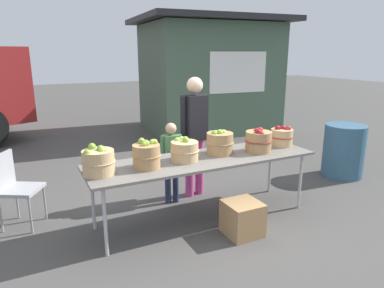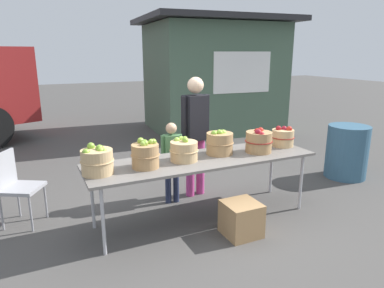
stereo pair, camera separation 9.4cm
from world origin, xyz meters
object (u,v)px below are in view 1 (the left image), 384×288
at_px(apple_basket_red_0, 258,141).
at_px(folding_chair, 14,184).
at_px(trash_barrel, 344,151).
at_px(market_table, 204,161).
at_px(apple_basket_green_0, 98,161).
at_px(produce_crate, 242,218).
at_px(apple_basket_green_3, 220,143).
at_px(apple_basket_red_1, 282,137).
at_px(apple_basket_green_2, 185,151).
at_px(vendor_adult, 195,128).
at_px(apple_basket_green_1, 147,155).
at_px(child_customer, 171,157).

height_order(apple_basket_red_0, folding_chair, apple_basket_red_0).
bearing_deg(trash_barrel, market_table, -173.33).
bearing_deg(apple_basket_green_0, produce_crate, -20.28).
bearing_deg(apple_basket_green_3, apple_basket_green_0, -176.22).
bearing_deg(apple_basket_red_0, market_table, 175.94).
xyz_separation_m(apple_basket_red_0, apple_basket_red_1, (0.45, 0.10, -0.02)).
xyz_separation_m(apple_basket_green_2, vendor_adult, (0.47, 0.67, 0.09)).
distance_m(apple_basket_green_1, vendor_adult, 1.18).
height_order(apple_basket_green_2, child_customer, child_customer).
relative_size(apple_basket_green_0, child_customer, 0.31).
height_order(market_table, apple_basket_green_0, apple_basket_green_0).
bearing_deg(apple_basket_red_1, apple_basket_green_1, -177.56).
height_order(apple_basket_green_0, apple_basket_green_2, apple_basket_green_0).
distance_m(market_table, apple_basket_green_3, 0.32).
xyz_separation_m(apple_basket_red_0, child_customer, (-0.90, 0.63, -0.26)).
distance_m(apple_basket_green_2, apple_basket_green_3, 0.50).
distance_m(apple_basket_green_3, apple_basket_red_1, 0.93).
bearing_deg(folding_chair, apple_basket_red_0, -77.35).
xyz_separation_m(apple_basket_green_0, child_customer, (1.04, 0.60, -0.25)).
xyz_separation_m(apple_basket_green_3, apple_basket_red_1, (0.93, -0.03, -0.02)).
relative_size(apple_basket_green_0, apple_basket_green_3, 1.00).
height_order(vendor_adult, trash_barrel, vendor_adult).
bearing_deg(apple_basket_green_3, apple_basket_red_0, -15.08).
height_order(apple_basket_green_2, folding_chair, apple_basket_green_2).
xyz_separation_m(apple_basket_green_2, child_customer, (0.07, 0.56, -0.23)).
xyz_separation_m(vendor_adult, trash_barrel, (2.48, -0.37, -0.54)).
relative_size(apple_basket_green_3, folding_chair, 0.39).
relative_size(market_table, apple_basket_green_2, 8.22).
height_order(apple_basket_green_3, vendor_adult, vendor_adult).
height_order(apple_basket_green_3, trash_barrel, apple_basket_green_3).
bearing_deg(produce_crate, folding_chair, 149.02).
bearing_deg(market_table, vendor_adult, 71.35).
bearing_deg(market_table, apple_basket_green_3, 16.24).
bearing_deg(market_table, apple_basket_green_1, -177.49).
relative_size(apple_basket_green_1, apple_basket_red_0, 0.92).
bearing_deg(apple_basket_red_0, apple_basket_green_3, 164.92).
distance_m(apple_basket_green_0, apple_basket_green_2, 0.97).
distance_m(market_table, trash_barrel, 2.75).
relative_size(apple_basket_green_0, apple_basket_red_0, 1.00).
height_order(apple_basket_green_0, produce_crate, apple_basket_green_0).
xyz_separation_m(market_table, vendor_adult, (0.23, 0.69, 0.25)).
relative_size(vendor_adult, child_customer, 1.51).
xyz_separation_m(apple_basket_green_2, produce_crate, (0.43, -0.56, -0.68)).
bearing_deg(child_customer, trash_barrel, 178.87).
bearing_deg(apple_basket_red_1, vendor_adult, 146.25).
bearing_deg(trash_barrel, apple_basket_red_1, -170.05).
distance_m(trash_barrel, produce_crate, 2.67).
xyz_separation_m(apple_basket_green_0, folding_chair, (-0.79, 0.80, -0.38)).
relative_size(apple_basket_red_1, trash_barrel, 0.36).
bearing_deg(apple_basket_green_0, folding_chair, 134.82).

